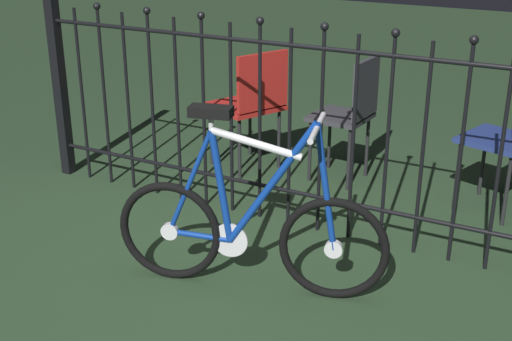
% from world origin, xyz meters
% --- Properties ---
extents(ground_plane, '(20.00, 20.00, 0.00)m').
position_xyz_m(ground_plane, '(0.00, 0.00, 0.00)').
color(ground_plane, '#243A23').
extents(iron_fence, '(3.56, 0.07, 1.28)m').
position_xyz_m(iron_fence, '(-0.04, 0.80, 0.64)').
color(iron_fence, black).
rests_on(iron_fence, ground).
extents(bicycle, '(1.32, 0.48, 0.93)m').
position_xyz_m(bicycle, '(0.13, 0.05, 0.33)').
color(bicycle, black).
rests_on(bicycle, ground).
extents(chair_red, '(0.57, 0.57, 0.86)m').
position_xyz_m(chair_red, '(-0.62, 1.46, 0.52)').
color(chair_red, black).
rests_on(chair_red, ground).
extents(chair_charcoal, '(0.40, 0.39, 0.86)m').
position_xyz_m(chair_charcoal, '(0.06, 1.59, 0.52)').
color(chair_charcoal, black).
rests_on(chair_charcoal, ground).
extents(chair_navy, '(0.51, 0.50, 0.82)m').
position_xyz_m(chair_navy, '(1.09, 1.55, 0.51)').
color(chair_navy, black).
rests_on(chair_navy, ground).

